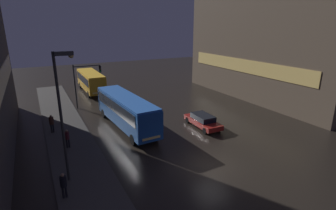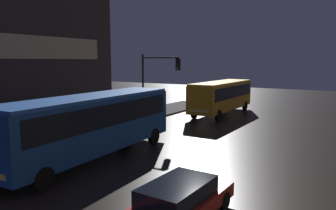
# 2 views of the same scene
# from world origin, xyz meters

# --- Properties ---
(sidewalk_left) EXTENTS (4.00, 48.00, 0.15)m
(sidewalk_left) POSITION_xyz_m (-9.00, 10.00, 0.07)
(sidewalk_left) COLOR #3D3A38
(sidewalk_left) RESTS_ON ground
(bus_near) EXTENTS (3.10, 11.41, 3.37)m
(bus_near) POSITION_xyz_m (-3.18, 10.53, 2.07)
(bus_near) COLOR #194793
(bus_near) RESTS_ON ground
(bus_far) EXTENTS (2.58, 9.85, 3.14)m
(bus_far) POSITION_xyz_m (-3.17, 27.67, 1.94)
(bus_far) COLOR orange
(bus_far) RESTS_ON ground
(car_taxi) EXTENTS (1.99, 4.85, 1.35)m
(car_taxi) POSITION_xyz_m (3.99, 6.96, 0.71)
(car_taxi) COLOR maroon
(car_taxi) RESTS_ON ground
(pedestrian_near) EXTENTS (0.61, 0.61, 1.81)m
(pedestrian_near) POSITION_xyz_m (-10.24, 12.32, 1.26)
(pedestrian_near) COLOR black
(pedestrian_near) RESTS_ON sidewalk_left
(traffic_light_main) EXTENTS (3.49, 0.35, 5.66)m
(traffic_light_main) POSITION_xyz_m (-5.43, 19.74, 3.87)
(traffic_light_main) COLOR #2D2D2D
(traffic_light_main) RESTS_ON ground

